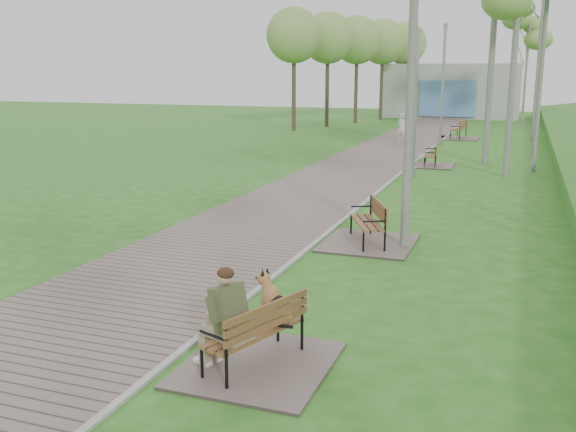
# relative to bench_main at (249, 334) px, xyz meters

# --- Properties ---
(walkway) EXTENTS (3.50, 67.00, 0.04)m
(walkway) POSITION_rel_bench_main_xyz_m (-2.71, 15.16, -0.40)
(walkway) COLOR #73645D
(walkway) RESTS_ON ground
(kerb) EXTENTS (0.10, 67.00, 0.05)m
(kerb) POSITION_rel_bench_main_xyz_m (-0.96, 15.16, -0.39)
(kerb) COLOR #999993
(kerb) RESTS_ON ground
(building_north) EXTENTS (10.00, 5.20, 4.00)m
(building_north) POSITION_rel_bench_main_xyz_m (-2.46, 44.63, 1.58)
(building_north) COLOR #9E9E99
(building_north) RESTS_ON ground
(bench_main) EXTENTS (1.72, 1.91, 1.50)m
(bench_main) POSITION_rel_bench_main_xyz_m (0.00, 0.00, 0.00)
(bench_main) COLOR #73645D
(bench_main) RESTS_ON ground
(bench_second) EXTENTS (1.82, 2.02, 1.11)m
(bench_second) POSITION_rel_bench_main_xyz_m (0.04, 6.01, -0.21)
(bench_second) COLOR #73645D
(bench_second) RESTS_ON ground
(bench_third) EXTENTS (1.63, 1.81, 1.00)m
(bench_third) POSITION_rel_bench_main_xyz_m (-0.28, 17.73, -0.24)
(bench_third) COLOR #73645D
(bench_third) RESTS_ON ground
(bench_far) EXTENTS (1.98, 2.20, 1.22)m
(bench_far) POSITION_rel_bench_main_xyz_m (-0.26, 28.21, -0.19)
(bench_far) COLOR #73645D
(bench_far) RESTS_ON ground
(lamp_post_second) EXTENTS (0.19, 0.19, 4.85)m
(lamp_post_second) POSITION_rel_bench_main_xyz_m (-0.52, 15.14, 1.85)
(lamp_post_second) COLOR gray
(lamp_post_second) RESTS_ON ground
(lamp_post_third) EXTENTS (0.22, 0.22, 5.66)m
(lamp_post_third) POSITION_rel_bench_main_xyz_m (-0.85, 25.19, 2.22)
(lamp_post_third) COLOR gray
(lamp_post_third) RESTS_ON ground
(pedestrian_near) EXTENTS (0.61, 0.47, 1.47)m
(pedestrian_near) POSITION_rel_bench_main_xyz_m (-2.70, 25.21, 0.32)
(pedestrian_near) COLOR white
(pedestrian_near) RESTS_ON ground
(birch_distant_a) EXTENTS (2.47, 2.47, 7.56)m
(birch_distant_a) POSITION_rel_bench_main_xyz_m (2.81, 35.39, 5.52)
(birch_distant_a) COLOR silver
(birch_distant_a) RESTS_ON ground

